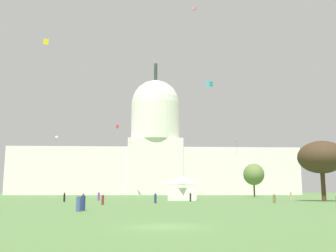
{
  "coord_description": "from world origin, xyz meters",
  "views": [
    {
      "loc": [
        -1.04,
        -22.29,
        1.97
      ],
      "look_at": [
        5.1,
        93.47,
        21.29
      ],
      "focal_mm": 41.68,
      "sensor_mm": 36.0,
      "label": 1
    }
  ],
  "objects_px": {
    "tree_east_near": "(321,157)",
    "kite_gold_high": "(154,61)",
    "kite_lime_mid": "(130,144)",
    "kite_red_mid": "(117,127)",
    "person_olive_mid_center": "(274,199)",
    "person_purple_back_center": "(99,197)",
    "person_tan_front_center": "(291,197)",
    "kite_yellow_mid": "(46,42)",
    "person_denim_back_right": "(79,204)",
    "kite_violet_low": "(238,143)",
    "event_tent": "(182,188)",
    "person_black_aisle_center": "(64,197)",
    "kite_white_mid": "(57,137)",
    "person_navy_edge_west": "(155,198)",
    "kite_cyan_mid": "(210,84)",
    "person_maroon_mid_right": "(103,200)",
    "person_black_near_tent": "(190,197)",
    "capitol_building": "(155,156)",
    "tree_east_mid": "(254,174)",
    "kite_pink_high": "(194,8)",
    "person_navy_near_tree_east": "(83,203)"
  },
  "relations": [
    {
      "from": "tree_east_near",
      "to": "kite_gold_high",
      "type": "bearing_deg",
      "value": 117.68
    },
    {
      "from": "kite_lime_mid",
      "to": "kite_red_mid",
      "type": "xyz_separation_m",
      "value": [
        -3.12,
        -36.13,
        1.87
      ]
    },
    {
      "from": "person_olive_mid_center",
      "to": "person_purple_back_center",
      "type": "bearing_deg",
      "value": 57.58
    },
    {
      "from": "person_tan_front_center",
      "to": "kite_yellow_mid",
      "type": "bearing_deg",
      "value": -103.33
    },
    {
      "from": "person_denim_back_right",
      "to": "kite_lime_mid",
      "type": "distance_m",
      "value": 139.73
    },
    {
      "from": "kite_violet_low",
      "to": "event_tent",
      "type": "bearing_deg",
      "value": 168.02
    },
    {
      "from": "event_tent",
      "to": "kite_violet_low",
      "type": "height_order",
      "value": "kite_violet_low"
    },
    {
      "from": "person_denim_back_right",
      "to": "kite_red_mid",
      "type": "bearing_deg",
      "value": 76.02
    },
    {
      "from": "person_black_aisle_center",
      "to": "kite_white_mid",
      "type": "distance_m",
      "value": 99.72
    },
    {
      "from": "event_tent",
      "to": "kite_lime_mid",
      "type": "height_order",
      "value": "kite_lime_mid"
    },
    {
      "from": "person_navy_edge_west",
      "to": "kite_yellow_mid",
      "type": "height_order",
      "value": "kite_yellow_mid"
    },
    {
      "from": "event_tent",
      "to": "kite_cyan_mid",
      "type": "distance_m",
      "value": 23.51
    },
    {
      "from": "person_purple_back_center",
      "to": "kite_lime_mid",
      "type": "xyz_separation_m",
      "value": [
        2.11,
        94.26,
        22.36
      ]
    },
    {
      "from": "person_maroon_mid_right",
      "to": "person_black_near_tent",
      "type": "distance_m",
      "value": 22.69
    },
    {
      "from": "event_tent",
      "to": "kite_gold_high",
      "type": "relative_size",
      "value": 2.36
    },
    {
      "from": "capitol_building",
      "to": "kite_violet_low",
      "type": "bearing_deg",
      "value": -73.33
    },
    {
      "from": "person_maroon_mid_right",
      "to": "person_denim_back_right",
      "type": "relative_size",
      "value": 0.93
    },
    {
      "from": "person_tan_front_center",
      "to": "person_purple_back_center",
      "type": "distance_m",
      "value": 38.11
    },
    {
      "from": "tree_east_mid",
      "to": "kite_violet_low",
      "type": "bearing_deg",
      "value": -165.5
    },
    {
      "from": "person_purple_back_center",
      "to": "person_denim_back_right",
      "type": "bearing_deg",
      "value": 116.71
    },
    {
      "from": "person_black_aisle_center",
      "to": "person_tan_front_center",
      "type": "bearing_deg",
      "value": 165.44
    },
    {
      "from": "person_maroon_mid_right",
      "to": "kite_pink_high",
      "type": "xyz_separation_m",
      "value": [
        18.07,
        37.36,
        47.95
      ]
    },
    {
      "from": "person_denim_back_right",
      "to": "kite_white_mid",
      "type": "height_order",
      "value": "kite_white_mid"
    },
    {
      "from": "kite_yellow_mid",
      "to": "kite_red_mid",
      "type": "relative_size",
      "value": 0.28
    },
    {
      "from": "person_olive_mid_center",
      "to": "kite_pink_high",
      "type": "relative_size",
      "value": 1.53
    },
    {
      "from": "person_purple_back_center",
      "to": "kite_pink_high",
      "type": "distance_m",
      "value": 53.88
    },
    {
      "from": "kite_pink_high",
      "to": "kite_yellow_mid",
      "type": "relative_size",
      "value": 0.93
    },
    {
      "from": "person_olive_mid_center",
      "to": "person_navy_near_tree_east",
      "type": "xyz_separation_m",
      "value": [
        -27.07,
        -23.08,
        0.09
      ]
    },
    {
      "from": "event_tent",
      "to": "kite_cyan_mid",
      "type": "xyz_separation_m",
      "value": [
        4.15,
        -12.86,
        19.24
      ]
    },
    {
      "from": "tree_east_mid",
      "to": "tree_east_near",
      "type": "bearing_deg",
      "value": -89.67
    },
    {
      "from": "person_denim_back_right",
      "to": "kite_cyan_mid",
      "type": "xyz_separation_m",
      "value": [
        18.09,
        31.42,
        21.01
      ]
    },
    {
      "from": "person_navy_edge_west",
      "to": "kite_white_mid",
      "type": "bearing_deg",
      "value": 157.69
    },
    {
      "from": "event_tent",
      "to": "kite_gold_high",
      "type": "height_order",
      "value": "kite_gold_high"
    },
    {
      "from": "tree_east_near",
      "to": "person_tan_front_center",
      "type": "distance_m",
      "value": 10.19
    },
    {
      "from": "person_purple_back_center",
      "to": "person_navy_near_tree_east",
      "type": "bearing_deg",
      "value": 117.11
    },
    {
      "from": "kite_pink_high",
      "to": "capitol_building",
      "type": "bearing_deg",
      "value": -146.53
    },
    {
      "from": "kite_white_mid",
      "to": "capitol_building",
      "type": "bearing_deg",
      "value": 50.74
    },
    {
      "from": "tree_east_near",
      "to": "person_navy_edge_west",
      "type": "bearing_deg",
      "value": -162.09
    },
    {
      "from": "person_denim_back_right",
      "to": "kite_pink_high",
      "type": "xyz_separation_m",
      "value": [
        18.35,
        55.53,
        47.91
      ]
    },
    {
      "from": "tree_east_mid",
      "to": "person_olive_mid_center",
      "type": "xyz_separation_m",
      "value": [
        -12.83,
        -58.46,
        -6.38
      ]
    },
    {
      "from": "person_navy_edge_west",
      "to": "person_purple_back_center",
      "type": "distance_m",
      "value": 21.95
    },
    {
      "from": "person_olive_mid_center",
      "to": "person_purple_back_center",
      "type": "xyz_separation_m",
      "value": [
        -30.62,
        18.89,
        0.1
      ]
    },
    {
      "from": "capitol_building",
      "to": "kite_yellow_mid",
      "type": "height_order",
      "value": "capitol_building"
    },
    {
      "from": "event_tent",
      "to": "kite_cyan_mid",
      "type": "bearing_deg",
      "value": -66.82
    },
    {
      "from": "person_denim_back_right",
      "to": "kite_yellow_mid",
      "type": "height_order",
      "value": "kite_yellow_mid"
    },
    {
      "from": "person_navy_edge_west",
      "to": "capitol_building",
      "type": "bearing_deg",
      "value": 135.33
    },
    {
      "from": "person_maroon_mid_right",
      "to": "kite_yellow_mid",
      "type": "bearing_deg",
      "value": -150.76
    },
    {
      "from": "person_black_aisle_center",
      "to": "tree_east_mid",
      "type": "bearing_deg",
      "value": -149.74
    },
    {
      "from": "person_black_near_tent",
      "to": "person_navy_near_tree_east",
      "type": "height_order",
      "value": "person_navy_near_tree_east"
    },
    {
      "from": "event_tent",
      "to": "person_black_aisle_center",
      "type": "height_order",
      "value": "event_tent"
    }
  ]
}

